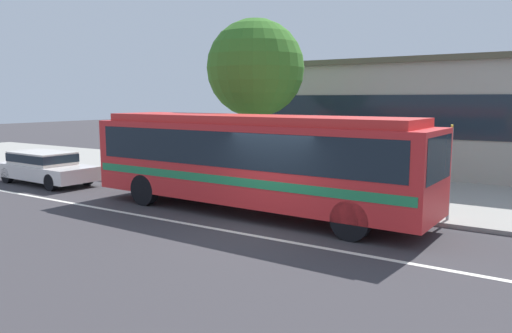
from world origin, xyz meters
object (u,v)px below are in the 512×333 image
pedestrian_walking_along_curb (258,166)px  street_tree_near_stop (255,69)px  transit_bus (252,157)px  bus_stop_sign (450,160)px  sedan_behind_bus (45,166)px  pedestrian_waiting_near_sign (261,162)px

pedestrian_walking_along_curb → street_tree_near_stop: size_ratio=0.26×
transit_bus → bus_stop_sign: size_ratio=4.18×
transit_bus → sedan_behind_bus: size_ratio=2.31×
pedestrian_waiting_near_sign → pedestrian_walking_along_curb: bearing=-63.8°
pedestrian_waiting_near_sign → street_tree_near_stop: size_ratio=0.26×
transit_bus → bus_stop_sign: bearing=18.8°
sedan_behind_bus → street_tree_near_stop: bearing=32.2°
pedestrian_waiting_near_sign → bus_stop_sign: (6.96, -1.44, 0.70)m
transit_bus → pedestrian_walking_along_curb: bearing=118.9°
sedan_behind_bus → street_tree_near_stop: 9.34m
street_tree_near_stop → pedestrian_waiting_near_sign: bearing=-48.8°
sedan_behind_bus → pedestrian_walking_along_curb: 8.98m
sedan_behind_bus → pedestrian_waiting_near_sign: (8.14, 3.46, 0.35)m
bus_stop_sign → street_tree_near_stop: bearing=162.3°
sedan_behind_bus → bus_stop_sign: size_ratio=1.81×
transit_bus → bus_stop_sign: 5.54m
sedan_behind_bus → street_tree_near_stop: street_tree_near_stop is taller
bus_stop_sign → pedestrian_walking_along_curb: bearing=175.8°
pedestrian_walking_along_curb → pedestrian_waiting_near_sign: bearing=116.2°
transit_bus → pedestrian_walking_along_curb: size_ratio=6.60×
transit_bus → sedan_behind_bus: 9.92m
sedan_behind_bus → bus_stop_sign: (15.11, 2.01, 1.06)m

